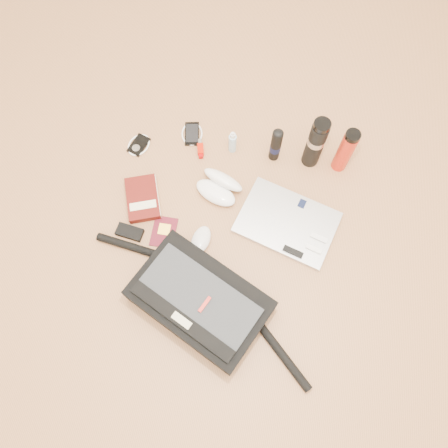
# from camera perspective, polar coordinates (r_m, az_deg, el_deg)

# --- Properties ---
(ground) EXTENTS (4.00, 4.00, 0.00)m
(ground) POSITION_cam_1_polar(r_m,az_deg,el_deg) (1.73, -0.25, -3.12)
(ground) COLOR #A66F45
(ground) RESTS_ON ground
(messenger_bag) EXTENTS (0.90, 0.49, 0.14)m
(messenger_bag) POSITION_cam_1_polar(r_m,az_deg,el_deg) (1.61, -3.23, -9.95)
(messenger_bag) COLOR black
(messenger_bag) RESTS_ON ground
(laptop) EXTENTS (0.43, 0.35, 0.04)m
(laptop) POSITION_cam_1_polar(r_m,az_deg,el_deg) (1.77, 8.28, 0.13)
(laptop) COLOR #B1B1B4
(laptop) RESTS_ON ground
(book) EXTENTS (0.19, 0.23, 0.04)m
(book) POSITION_cam_1_polar(r_m,az_deg,el_deg) (1.82, -10.53, 3.29)
(book) COLOR #4E0F0A
(book) RESTS_ON ground
(passport) EXTENTS (0.10, 0.13, 0.01)m
(passport) POSITION_cam_1_polar(r_m,az_deg,el_deg) (1.76, -7.86, -1.01)
(passport) COLOR #520D19
(passport) RESTS_ON ground
(mouse) EXTENTS (0.09, 0.13, 0.04)m
(mouse) POSITION_cam_1_polar(r_m,az_deg,el_deg) (1.72, -3.04, -2.09)
(mouse) COLOR silver
(mouse) RESTS_ON ground
(sunglasses_case) EXTENTS (0.22, 0.20, 0.10)m
(sunglasses_case) POSITION_cam_1_polar(r_m,az_deg,el_deg) (1.79, -0.62, 4.93)
(sunglasses_case) COLOR white
(sunglasses_case) RESTS_ON ground
(ipod) EXTENTS (0.11, 0.11, 0.01)m
(ipod) POSITION_cam_1_polar(r_m,az_deg,el_deg) (1.95, -11.08, 10.08)
(ipod) COLOR black
(ipod) RESTS_ON ground
(phone) EXTENTS (0.11, 0.13, 0.01)m
(phone) POSITION_cam_1_polar(r_m,az_deg,el_deg) (1.95, -4.20, 11.68)
(phone) COLOR black
(phone) RESTS_ON ground
(inhaler) EXTENTS (0.04, 0.09, 0.02)m
(inhaler) POSITION_cam_1_polar(r_m,az_deg,el_deg) (1.91, -3.09, 9.80)
(inhaler) COLOR #B61402
(inhaler) RESTS_ON ground
(spray_bottle) EXTENTS (0.04, 0.04, 0.13)m
(spray_bottle) POSITION_cam_1_polar(r_m,az_deg,el_deg) (1.87, 1.12, 10.60)
(spray_bottle) COLOR #A2C6DD
(spray_bottle) RESTS_ON ground
(aerosol_can) EXTENTS (0.06, 0.06, 0.19)m
(aerosol_can) POSITION_cam_1_polar(r_m,az_deg,el_deg) (1.83, 6.79, 10.24)
(aerosol_can) COLOR black
(aerosol_can) RESTS_ON ground
(thermos_black) EXTENTS (0.07, 0.07, 0.27)m
(thermos_black) POSITION_cam_1_polar(r_m,az_deg,el_deg) (1.81, 11.88, 10.32)
(thermos_black) COLOR black
(thermos_black) RESTS_ON ground
(thermos_red) EXTENTS (0.07, 0.07, 0.24)m
(thermos_red) POSITION_cam_1_polar(r_m,az_deg,el_deg) (1.84, 15.57, 9.19)
(thermos_red) COLOR red
(thermos_red) RESTS_ON ground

